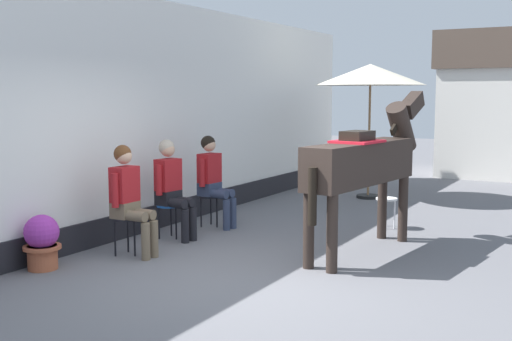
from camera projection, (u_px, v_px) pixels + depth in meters
ground_plane at (338, 229)px, 9.58m from camera, size 40.00×40.00×0.00m
pub_facade_wall at (138, 127)px, 9.34m from camera, size 0.34×14.00×3.40m
seated_visitor_near at (129, 194)px, 7.92m from camera, size 0.61×0.49×1.39m
seated_visitor_middle at (172, 184)px, 8.84m from camera, size 0.61×0.49×1.39m
seated_visitor_far at (213, 176)px, 9.64m from camera, size 0.61×0.49×1.39m
saddled_horse_center at (365, 162)px, 8.07m from camera, size 0.72×2.99×2.06m
flower_planter_middle at (42, 241)px, 7.34m from camera, size 0.43×0.43×0.64m
cafe_parasol at (370, 76)px, 12.14m from camera, size 2.10×2.10×2.58m
spare_stool_white at (387, 202)px, 9.60m from camera, size 0.32×0.32×0.46m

